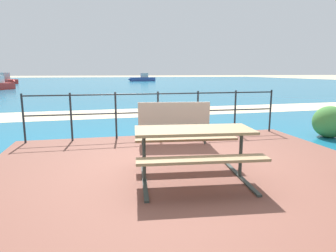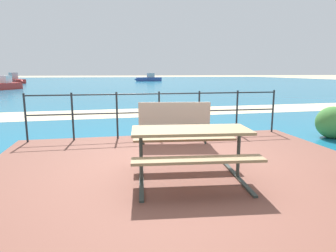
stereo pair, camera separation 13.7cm
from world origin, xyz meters
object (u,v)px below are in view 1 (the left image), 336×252
(boat_near, at_px, (142,79))
(boat_mid, at_px, (7,80))
(park_bench, at_px, (174,119))
(picnic_table, at_px, (194,141))

(boat_near, distance_m, boat_mid, 20.15)
(park_bench, bearing_deg, boat_near, -87.63)
(picnic_table, xyz_separation_m, park_bench, (0.23, 2.15, -0.04))
(park_bench, bearing_deg, picnic_table, 92.93)
(picnic_table, height_order, boat_mid, boat_mid)
(picnic_table, distance_m, park_bench, 2.16)
(picnic_table, xyz_separation_m, boat_near, (5.33, 45.84, -0.19))
(picnic_table, distance_m, boat_near, 46.15)
(park_bench, height_order, boat_near, boat_near)
(park_bench, relative_size, boat_mid, 0.30)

